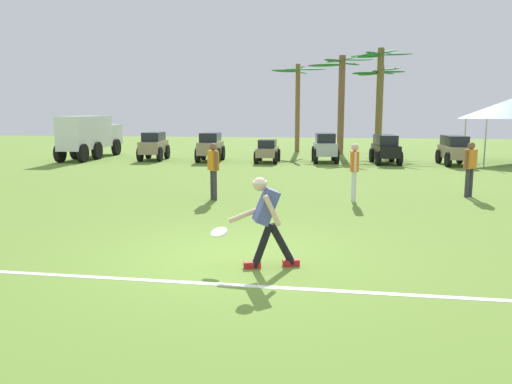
# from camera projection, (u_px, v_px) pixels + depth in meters

# --- Properties ---
(ground_plane) EXTENTS (80.00, 80.00, 0.00)m
(ground_plane) POSITION_uv_depth(u_px,v_px,m) (231.00, 257.00, 8.30)
(ground_plane) COLOR olive
(field_line_paint) EXTENTS (21.65, 0.46, 0.01)m
(field_line_paint) POSITION_uv_depth(u_px,v_px,m) (213.00, 284.00, 7.01)
(field_line_paint) COLOR white
(field_line_paint) RESTS_ON ground_plane
(frisbee_thrower) EXTENTS (1.13, 0.48, 1.42)m
(frisbee_thrower) POSITION_uv_depth(u_px,v_px,m) (266.00, 217.00, 7.64)
(frisbee_thrower) COLOR black
(frisbee_thrower) RESTS_ON ground_plane
(frisbee_in_flight) EXTENTS (0.34, 0.33, 0.12)m
(frisbee_in_flight) POSITION_uv_depth(u_px,v_px,m) (219.00, 232.00, 7.75)
(frisbee_in_flight) COLOR white
(teammate_near_sideline) EXTENTS (0.41, 0.38, 1.56)m
(teammate_near_sideline) POSITION_uv_depth(u_px,v_px,m) (470.00, 164.00, 14.07)
(teammate_near_sideline) COLOR #33333D
(teammate_near_sideline) RESTS_ON ground_plane
(teammate_midfield) EXTENTS (0.36, 0.44, 1.56)m
(teammate_midfield) POSITION_uv_depth(u_px,v_px,m) (213.00, 166.00, 13.62)
(teammate_midfield) COLOR #33333D
(teammate_midfield) RESTS_ON ground_plane
(teammate_deep) EXTENTS (0.22, 0.50, 1.56)m
(teammate_deep) POSITION_uv_depth(u_px,v_px,m) (354.00, 167.00, 13.39)
(teammate_deep) COLOR silver
(teammate_deep) RESTS_ON ground_plane
(parked_car_slot_a) EXTENTS (1.37, 2.43, 1.40)m
(parked_car_slot_a) POSITION_uv_depth(u_px,v_px,m) (154.00, 145.00, 25.14)
(parked_car_slot_a) COLOR #998466
(parked_car_slot_a) RESTS_ON ground_plane
(parked_car_slot_b) EXTENTS (1.32, 2.41, 1.40)m
(parked_car_slot_b) POSITION_uv_depth(u_px,v_px,m) (210.00, 146.00, 24.52)
(parked_car_slot_b) COLOR #998466
(parked_car_slot_b) RESTS_ON ground_plane
(parked_car_slot_c) EXTENTS (1.12, 2.22, 1.10)m
(parked_car_slot_c) POSITION_uv_depth(u_px,v_px,m) (267.00, 151.00, 23.95)
(parked_car_slot_c) COLOR #998466
(parked_car_slot_c) RESTS_ON ground_plane
(parked_car_slot_d) EXTENTS (1.37, 2.43, 1.40)m
(parked_car_slot_d) POSITION_uv_depth(u_px,v_px,m) (325.00, 147.00, 24.05)
(parked_car_slot_d) COLOR #B7BABF
(parked_car_slot_d) RESTS_ON ground_plane
(parked_car_slot_e) EXTENTS (1.35, 2.48, 1.34)m
(parked_car_slot_e) POSITION_uv_depth(u_px,v_px,m) (385.00, 148.00, 23.43)
(parked_car_slot_e) COLOR black
(parked_car_slot_e) RESTS_ON ground_plane
(parked_car_slot_f) EXTENTS (1.22, 2.43, 1.34)m
(parked_car_slot_f) POSITION_uv_depth(u_px,v_px,m) (454.00, 149.00, 22.70)
(parked_car_slot_f) COLOR #998466
(parked_car_slot_f) RESTS_ON ground_plane
(box_truck) EXTENTS (1.63, 5.95, 2.20)m
(box_truck) POSITION_uv_depth(u_px,v_px,m) (90.00, 135.00, 26.01)
(box_truck) COLOR silver
(box_truck) RESTS_ON ground_plane
(palm_tree_far_left) EXTENTS (3.21, 3.46, 5.23)m
(palm_tree_far_left) POSITION_uv_depth(u_px,v_px,m) (298.00, 98.00, 29.90)
(palm_tree_far_left) COLOR brown
(palm_tree_far_left) RESTS_ON ground_plane
(palm_tree_left_of_centre) EXTENTS (3.68, 2.84, 5.53)m
(palm_tree_left_of_centre) POSITION_uv_depth(u_px,v_px,m) (341.00, 96.00, 28.20)
(palm_tree_left_of_centre) COLOR brown
(palm_tree_left_of_centre) RESTS_ON ground_plane
(palm_tree_right_of_centre) EXTENTS (3.47, 3.17, 6.05)m
(palm_tree_right_of_centre) POSITION_uv_depth(u_px,v_px,m) (379.00, 92.00, 29.05)
(palm_tree_right_of_centre) COLOR brown
(palm_tree_right_of_centre) RESTS_ON ground_plane
(palm_tree_far_right) EXTENTS (3.16, 3.30, 5.15)m
(palm_tree_far_right) POSITION_uv_depth(u_px,v_px,m) (379.00, 102.00, 29.91)
(palm_tree_far_right) COLOR brown
(palm_tree_far_right) RESTS_ON ground_plane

